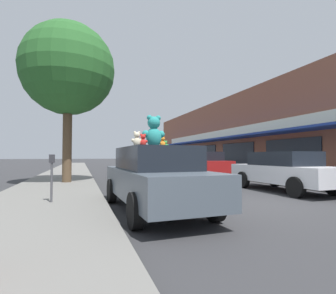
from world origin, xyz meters
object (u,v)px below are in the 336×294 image
at_px(teddy_bear_red, 143,141).
at_px(teddy_bear_orange, 162,142).
at_px(teddy_bear_cream, 137,139).
at_px(teddy_bear_giant, 154,132).
at_px(parked_car_far_right, 204,164).
at_px(parked_car_far_center, 283,170).
at_px(teddy_bear_blue, 154,143).
at_px(plush_art_car, 154,177).
at_px(parking_meter, 52,172).
at_px(street_tree, 68,70).
at_px(teddy_bear_white, 143,144).
at_px(teddy_bear_green, 166,145).

relative_size(teddy_bear_red, teddy_bear_orange, 0.91).
bearing_deg(teddy_bear_red, teddy_bear_cream, 6.39).
distance_m(teddy_bear_giant, parked_car_far_right, 10.22).
bearing_deg(parked_car_far_center, teddy_bear_blue, -166.53).
relative_size(plush_art_car, parking_meter, 3.80).
relative_size(teddy_bear_orange, street_tree, 0.05).
bearing_deg(street_tree, teddy_bear_cream, -74.93).
distance_m(plush_art_car, teddy_bear_red, 0.96).
bearing_deg(teddy_bear_giant, teddy_bear_orange, -129.53).
height_order(teddy_bear_giant, teddy_bear_blue, teddy_bear_giant).
bearing_deg(teddy_bear_white, teddy_bear_green, -143.97).
bearing_deg(parked_car_far_right, teddy_bear_red, -124.21).
height_order(teddy_bear_red, teddy_bear_orange, teddy_bear_orange).
height_order(plush_art_car, teddy_bear_white, teddy_bear_white).
relative_size(teddy_bear_giant, teddy_bear_white, 3.02).
bearing_deg(teddy_bear_giant, street_tree, -71.04).
height_order(plush_art_car, parked_car_far_right, parked_car_far_right).
height_order(teddy_bear_cream, street_tree, street_tree).
bearing_deg(parking_meter, street_tree, 88.84).
height_order(teddy_bear_cream, parked_car_far_right, teddy_bear_cream).
bearing_deg(teddy_bear_orange, teddy_bear_cream, 14.53).
xyz_separation_m(teddy_bear_orange, parked_car_far_right, (5.25, 7.95, -0.90)).
relative_size(teddy_bear_giant, street_tree, 0.11).
height_order(teddy_bear_cream, teddy_bear_orange, teddy_bear_cream).
height_order(teddy_bear_blue, street_tree, street_tree).
xyz_separation_m(teddy_bear_red, teddy_bear_cream, (-0.15, 0.01, 0.03)).
bearing_deg(teddy_bear_red, street_tree, -63.24).
relative_size(teddy_bear_white, parking_meter, 0.22).
distance_m(teddy_bear_white, parked_car_far_right, 9.66).
distance_m(teddy_bear_green, parking_meter, 3.22).
xyz_separation_m(teddy_bear_cream, teddy_bear_orange, (0.92, 0.89, -0.01)).
height_order(teddy_bear_blue, parked_car_far_center, teddy_bear_blue).
bearing_deg(parked_car_far_right, teddy_bear_green, -123.33).
bearing_deg(teddy_bear_blue, parked_car_far_right, -102.11).
bearing_deg(teddy_bear_white, parked_car_far_right, -90.13).
relative_size(plush_art_car, teddy_bear_orange, 13.84).
relative_size(parked_car_far_right, parking_meter, 3.48).
bearing_deg(teddy_bear_giant, parked_car_far_center, -165.41).
bearing_deg(plush_art_car, teddy_bear_red, -164.75).
distance_m(teddy_bear_white, parking_meter, 2.55).
relative_size(parked_car_far_center, parked_car_far_right, 1.05).
relative_size(plush_art_car, teddy_bear_cream, 12.84).
xyz_separation_m(parked_car_far_center, street_tree, (-8.07, 5.09, 4.70)).
relative_size(teddy_bear_green, teddy_bear_orange, 0.68).
xyz_separation_m(teddy_bear_giant, street_tree, (-2.44, 6.67, 3.52)).
xyz_separation_m(teddy_bear_giant, teddy_bear_white, (-0.13, 0.75, -0.27)).
bearing_deg(parked_car_far_right, teddy_bear_blue, -124.12).
xyz_separation_m(teddy_bear_red, teddy_bear_orange, (0.77, 0.90, 0.01)).
bearing_deg(parked_car_far_right, parking_meter, -137.71).
xyz_separation_m(teddy_bear_giant, teddy_bear_red, (-0.38, -0.41, -0.26)).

